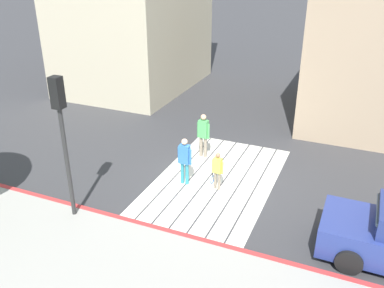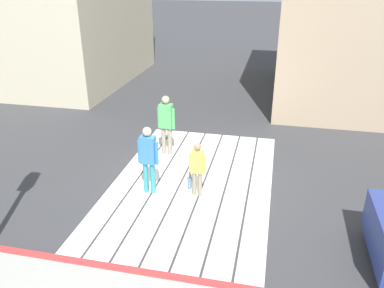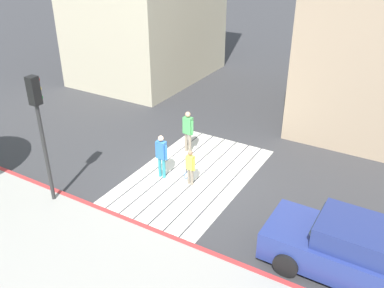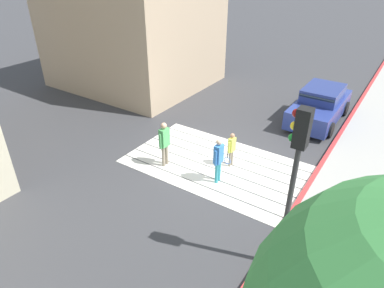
# 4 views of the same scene
# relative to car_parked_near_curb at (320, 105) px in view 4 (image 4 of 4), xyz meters

# --- Properties ---
(ground_plane) EXTENTS (120.00, 120.00, 0.00)m
(ground_plane) POSITION_rel_car_parked_near_curb_xyz_m (2.00, 5.85, -0.73)
(ground_plane) COLOR #38383A
(crosswalk_stripes) EXTENTS (6.40, 3.80, 0.01)m
(crosswalk_stripes) POSITION_rel_car_parked_near_curb_xyz_m (2.00, 5.85, -0.73)
(crosswalk_stripes) COLOR silver
(crosswalk_stripes) RESTS_ON ground
(curb_painted) EXTENTS (0.16, 40.00, 0.13)m
(curb_painted) POSITION_rel_car_parked_near_curb_xyz_m (-1.25, 5.85, -0.67)
(curb_painted) COLOR #BC3333
(curb_painted) RESTS_ON ground
(building_far_south) EXTENTS (8.00, 7.04, 7.07)m
(building_far_south) POSITION_rel_car_parked_near_curb_xyz_m (10.50, 0.61, 2.80)
(building_far_south) COLOR tan
(building_far_south) RESTS_ON ground
(car_parked_near_curb) EXTENTS (2.01, 4.31, 1.57)m
(car_parked_near_curb) POSITION_rel_car_parked_near_curb_xyz_m (0.00, 0.00, 0.00)
(car_parked_near_curb) COLOR navy
(car_parked_near_curb) RESTS_ON ground
(traffic_light_corner) EXTENTS (0.39, 0.28, 4.24)m
(traffic_light_corner) POSITION_rel_car_parked_near_curb_xyz_m (-1.58, 8.91, 2.30)
(traffic_light_corner) COLOR #2D2D2D
(traffic_light_corner) RESTS_ON ground
(pedestrian_adult_lead) EXTENTS (0.22, 0.48, 1.64)m
(pedestrian_adult_lead) POSITION_rel_car_parked_near_curb_xyz_m (1.42, 6.72, 0.22)
(pedestrian_adult_lead) COLOR teal
(pedestrian_adult_lead) RESTS_ON ground
(pedestrian_adult_trailing) EXTENTS (0.24, 0.50, 1.71)m
(pedestrian_adult_trailing) POSITION_rel_car_parked_near_curb_xyz_m (3.51, 6.90, 0.26)
(pedestrian_adult_trailing) COLOR gray
(pedestrian_adult_trailing) RESTS_ON ground
(pedestrian_child_with_racket) EXTENTS (0.29, 0.41, 1.32)m
(pedestrian_child_with_racket) POSITION_rel_car_parked_near_curb_xyz_m (1.52, 5.62, 0.01)
(pedestrian_child_with_racket) COLOR gray
(pedestrian_child_with_racket) RESTS_ON ground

